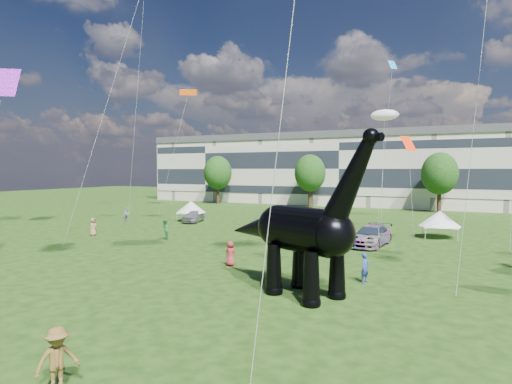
% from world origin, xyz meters
% --- Properties ---
extents(ground, '(220.00, 220.00, 0.00)m').
position_xyz_m(ground, '(0.00, 0.00, 0.00)').
color(ground, '#16330C').
rests_on(ground, ground).
extents(terrace_row, '(78.00, 11.00, 12.00)m').
position_xyz_m(terrace_row, '(-8.00, 62.00, 6.00)').
color(terrace_row, beige).
rests_on(terrace_row, ground).
extents(tree_far_left, '(5.20, 5.20, 9.44)m').
position_xyz_m(tree_far_left, '(-30.00, 53.00, 6.29)').
color(tree_far_left, '#382314').
rests_on(tree_far_left, ground).
extents(tree_mid_left, '(5.20, 5.20, 9.44)m').
position_xyz_m(tree_mid_left, '(-12.00, 53.00, 6.29)').
color(tree_mid_left, '#382314').
rests_on(tree_mid_left, ground).
extents(tree_mid_right, '(5.20, 5.20, 9.44)m').
position_xyz_m(tree_mid_right, '(8.00, 53.00, 6.29)').
color(tree_mid_right, '#382314').
rests_on(tree_mid_right, ground).
extents(dinosaur_sculpture, '(10.03, 5.53, 8.45)m').
position_xyz_m(dinosaur_sculpture, '(3.78, 5.05, 3.19)').
color(dinosaur_sculpture, black).
rests_on(dinosaur_sculpture, ground).
extents(car_silver, '(3.12, 4.92, 1.56)m').
position_xyz_m(car_silver, '(-18.06, 27.58, 0.78)').
color(car_silver, silver).
rests_on(car_silver, ground).
extents(car_grey, '(4.49, 2.59, 1.40)m').
position_xyz_m(car_grey, '(-2.97, 25.00, 0.70)').
color(car_grey, gray).
rests_on(car_grey, ground).
extents(car_white, '(5.35, 3.40, 1.38)m').
position_xyz_m(car_white, '(-4.90, 29.12, 0.69)').
color(car_white, silver).
rests_on(car_white, ground).
extents(car_dark, '(2.96, 5.97, 1.67)m').
position_xyz_m(car_dark, '(4.40, 20.71, 0.83)').
color(car_dark, '#595960').
rests_on(car_dark, ground).
extents(gazebo_near, '(4.25, 4.25, 2.57)m').
position_xyz_m(gazebo_near, '(9.33, 27.69, 1.80)').
color(gazebo_near, white).
rests_on(gazebo_near, ground).
extents(gazebo_left, '(4.39, 4.39, 2.49)m').
position_xyz_m(gazebo_left, '(-18.96, 28.34, 1.75)').
color(gazebo_left, silver).
rests_on(gazebo_left, ground).
extents(visitors, '(51.49, 42.67, 1.89)m').
position_xyz_m(visitors, '(-2.54, 14.06, 0.91)').
color(visitors, '#9F7A4F').
rests_on(visitors, ground).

